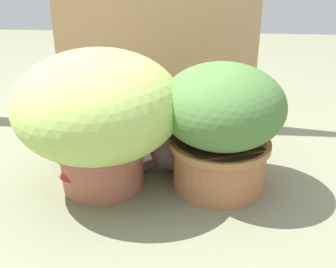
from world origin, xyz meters
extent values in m
plane|color=gray|center=(0.00, 0.00, 0.00)|extent=(6.00, 6.00, 0.00)
cube|color=tan|center=(0.06, 0.59, 0.48)|extent=(0.93, 0.03, 0.95)
cylinder|color=#B0614B|center=(-0.06, 0.00, 0.07)|extent=(0.29, 0.29, 0.15)
cylinder|color=#AC5A51|center=(-0.06, 0.00, 0.14)|extent=(0.31, 0.31, 0.02)
ellipsoid|color=#ABCB61|center=(-0.06, 0.00, 0.30)|extent=(0.56, 0.56, 0.36)
cylinder|color=#B17047|center=(0.35, 0.03, 0.09)|extent=(0.32, 0.32, 0.18)
cylinder|color=#AC7246|center=(0.35, 0.03, 0.16)|extent=(0.35, 0.35, 0.02)
ellipsoid|color=#4C783A|center=(0.35, 0.03, 0.30)|extent=(0.42, 0.42, 0.28)
ellipsoid|color=#675154|center=(0.21, 0.14, 0.11)|extent=(0.31, 0.28, 0.22)
ellipsoid|color=gray|center=(0.29, 0.19, 0.10)|extent=(0.11, 0.12, 0.11)
sphere|color=#675154|center=(0.30, 0.20, 0.23)|extent=(0.15, 0.15, 0.11)
cone|color=#675154|center=(0.29, 0.22, 0.29)|extent=(0.05, 0.05, 0.04)
cone|color=#675154|center=(0.32, 0.17, 0.29)|extent=(0.05, 0.05, 0.04)
cylinder|color=#675154|center=(0.09, 0.11, 0.02)|extent=(0.17, 0.13, 0.07)
cylinder|color=silver|center=(-0.11, -0.07, 0.04)|extent=(0.04, 0.04, 0.07)
cone|color=pink|center=(-0.11, -0.07, 0.10)|extent=(0.09, 0.09, 0.04)
cylinder|color=silver|center=(-0.14, -0.07, 0.04)|extent=(0.03, 0.03, 0.07)
cone|color=red|center=(-0.14, -0.07, 0.10)|extent=(0.10, 0.10, 0.05)
camera|label=1|loc=(0.27, -1.22, 0.76)|focal=42.94mm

